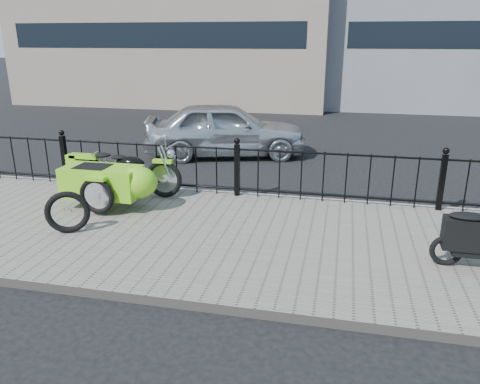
# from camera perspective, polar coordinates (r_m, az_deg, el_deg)

# --- Properties ---
(ground) EXTENTS (120.00, 120.00, 0.00)m
(ground) POSITION_cam_1_polar(r_m,az_deg,el_deg) (7.52, -2.58, -4.33)
(ground) COLOR black
(ground) RESTS_ON ground
(sidewalk) EXTENTS (30.00, 3.80, 0.12)m
(sidewalk) POSITION_cam_1_polar(r_m,az_deg,el_deg) (7.05, -3.64, -5.39)
(sidewalk) COLOR #6E655D
(sidewalk) RESTS_ON ground
(curb) EXTENTS (30.00, 0.10, 0.12)m
(curb) POSITION_cam_1_polar(r_m,az_deg,el_deg) (8.81, -0.14, -0.46)
(curb) COLOR gray
(curb) RESTS_ON ground
(iron_fence) EXTENTS (14.11, 0.11, 1.08)m
(iron_fence) POSITION_cam_1_polar(r_m,az_deg,el_deg) (8.52, -0.36, 2.60)
(iron_fence) COLOR black
(iron_fence) RESTS_ON sidewalk
(motorcycle_sidecar) EXTENTS (2.28, 1.48, 0.98)m
(motorcycle_sidecar) POSITION_cam_1_polar(r_m,az_deg,el_deg) (8.25, -14.91, 1.50)
(motorcycle_sidecar) COLOR black
(motorcycle_sidecar) RESTS_ON sidewalk
(spare_tire) EXTENTS (0.62, 0.37, 0.65)m
(spare_tire) POSITION_cam_1_polar(r_m,az_deg,el_deg) (7.35, -20.29, -2.33)
(spare_tire) COLOR black
(spare_tire) RESTS_ON sidewalk
(sedan_car) EXTENTS (4.34, 2.67, 1.38)m
(sedan_car) POSITION_cam_1_polar(r_m,az_deg,el_deg) (11.97, -1.75, 7.67)
(sedan_car) COLOR silver
(sedan_car) RESTS_ON ground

